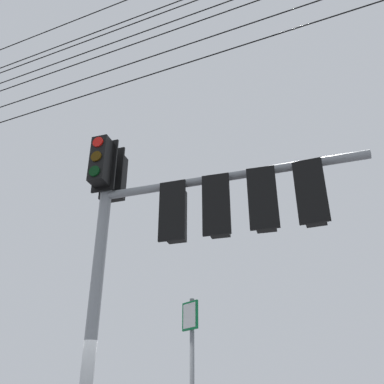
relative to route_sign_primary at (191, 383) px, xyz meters
The scene contains 3 objects.
signal_mast_assembly 2.47m from the route_sign_primary, 162.08° to the right, with size 3.07×4.03×6.03m.
route_sign_primary is the anchor object (origin of this frame).
overhead_wire_span 7.46m from the route_sign_primary, 132.95° to the left, with size 15.70×27.02×2.76m.
Camera 1 is at (-2.75, -5.98, 1.40)m, focal length 40.78 mm.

